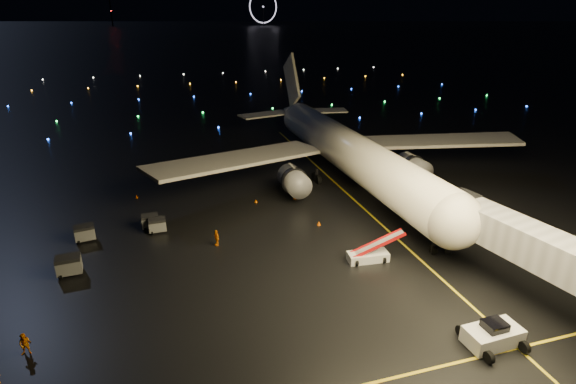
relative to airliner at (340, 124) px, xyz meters
name	(u,v)px	position (x,y,z in m)	size (l,w,h in m)	color
ground	(166,46)	(-13.40, 272.23, -7.86)	(2000.00, 2000.00, 0.00)	black
lane_centre	(367,211)	(-1.40, -12.77, -7.85)	(0.25, 80.00, 0.02)	gold
airliner	(340,124)	(0.00, 0.00, 0.00)	(55.51, 52.73, 15.73)	silver
pushback_tug	(493,333)	(-2.98, -36.82, -6.88)	(4.13, 2.16, 1.96)	silver
belt_loader	(368,248)	(-6.46, -23.38, -6.45)	(5.82, 1.59, 2.82)	silver
crew_b	(25,344)	(-35.55, -28.25, -6.99)	(0.85, 0.66, 1.74)	orange
crew_c	(216,238)	(-20.24, -16.05, -6.98)	(1.04, 0.43, 1.78)	orange
safety_cone_0	(319,223)	(-8.34, -14.63, -7.62)	(0.44, 0.44, 0.50)	#EE5E00
safety_cone_1	(295,197)	(-8.73, -6.49, -7.61)	(0.45, 0.45, 0.51)	#EE5E00
safety_cone_2	(256,201)	(-13.80, -6.20, -7.64)	(0.40, 0.40, 0.45)	#EE5E00
safety_cone_3	(137,196)	(-28.49, -0.34, -7.62)	(0.43, 0.43, 0.48)	#EE5E00
ferris_wheel	(263,8)	(156.60, 692.23, 18.14)	(50.00, 4.00, 52.00)	black
radio_mast	(110,4)	(-73.40, 712.23, 24.14)	(1.80, 1.80, 64.00)	black
taxiway_lights	(194,93)	(-13.40, 78.23, -7.68)	(164.00, 92.00, 0.36)	black
baggage_cart_0	(157,225)	(-26.07, -11.06, -7.08)	(1.84, 1.29, 1.56)	gray
baggage_cart_1	(150,221)	(-26.81, -9.87, -7.07)	(1.87, 1.31, 1.59)	gray
baggage_cart_2	(85,233)	(-33.55, -10.95, -7.02)	(2.00, 1.40, 1.70)	gray
baggage_cart_3	(69,265)	(-34.14, -17.70, -6.95)	(2.15, 1.51, 1.83)	gray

